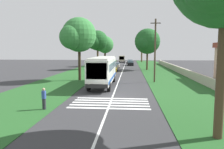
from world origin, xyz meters
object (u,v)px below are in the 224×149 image
roadside_tree_left_0 (78,36)px  trailing_car_3 (130,62)px  roadside_tree_right_2 (142,43)px  utility_pole (155,50)px  trailing_car_0 (113,68)px  roadside_tree_left_1 (97,41)px  trailing_minibus_0 (122,58)px  trailing_car_1 (116,65)px  roadside_tree_left_2 (105,45)px  trailing_car_2 (131,63)px  coach_bus (103,69)px  roadside_tree_right_0 (147,42)px  pedestrian (44,98)px

roadside_tree_left_0 → trailing_car_3: bearing=-10.5°
roadside_tree_right_2 → utility_pole: bearing=179.3°
trailing_car_0 → roadside_tree_left_1: 9.07m
trailing_minibus_0 → roadside_tree_right_2: bearing=-81.3°
roadside_tree_left_0 → trailing_car_1: bearing=-9.9°
roadside_tree_left_0 → roadside_tree_left_2: 29.82m
trailing_minibus_0 → trailing_car_2: bearing=-169.4°
trailing_car_3 → trailing_car_0: bearing=172.5°
coach_bus → roadside_tree_left_1: 25.21m
roadside_tree_right_2 → roadside_tree_left_2: bearing=152.5°
coach_bus → roadside_tree_right_2: (56.73, -7.72, 5.00)m
coach_bus → trailing_car_3: bearing=-4.2°
coach_bus → trailing_minibus_0: (55.59, -0.28, -0.60)m
trailing_car_2 → roadside_tree_left_0: size_ratio=0.45×
roadside_tree_right_0 → trailing_car_1: bearing=55.6°
roadside_tree_left_2 → trailing_car_1: bearing=-147.0°
roadside_tree_right_0 → trailing_car_3: bearing=9.7°
trailing_minibus_0 → roadside_tree_left_0: bearing=174.8°
roadside_tree_left_1 → roadside_tree_right_0: roadside_tree_right_0 is taller
coach_bus → trailing_car_0: coach_bus is taller
coach_bus → trailing_car_0: size_ratio=2.60×
trailing_car_3 → roadside_tree_right_2: bearing=-22.8°
coach_bus → trailing_car_2: (37.98, -3.59, -1.48)m
roadside_tree_left_0 → roadside_tree_right_0: (18.97, -11.69, -0.28)m
trailing_car_1 → roadside_tree_right_0: roadside_tree_right_0 is taller
trailing_car_0 → utility_pole: size_ratio=0.48×
coach_bus → trailing_car_3: size_ratio=2.60×
roadside_tree_left_2 → trailing_car_3: bearing=-31.2°
roadside_tree_left_0 → roadside_tree_left_2: roadside_tree_left_0 is taller
trailing_minibus_0 → coach_bus: bearing=179.7°
trailing_car_2 → roadside_tree_left_1: bearing=149.2°
trailing_car_3 → roadside_tree_left_2: roadside_tree_left_2 is taller
pedestrian → roadside_tree_left_2: bearing=0.9°
pedestrian → trailing_car_3: bearing=-6.4°
roadside_tree_left_1 → pedestrian: bearing=-177.8°
roadside_tree_right_0 → roadside_tree_left_1: bearing=86.1°
roadside_tree_left_1 → roadside_tree_right_2: roadside_tree_right_2 is taller
trailing_car_0 → trailing_minibus_0: bearing=-0.8°
trailing_car_2 → roadside_tree_right_2: size_ratio=0.45×
roadside_tree_left_2 → roadside_tree_right_2: roadside_tree_right_2 is taller
coach_bus → pedestrian: (-11.87, 3.14, -1.24)m
roadside_tree_right_0 → trailing_minibus_0: bearing=12.4°
roadside_tree_right_2 → trailing_car_2: bearing=167.6°
roadside_tree_right_2 → coach_bus: bearing=172.3°
trailing_minibus_0 → roadside_tree_left_2: roadside_tree_left_2 is taller
trailing_car_1 → roadside_tree_right_2: 29.84m
trailing_car_0 → roadside_tree_right_0: size_ratio=0.45×
utility_pole → trailing_minibus_0: bearing=7.4°
coach_bus → trailing_minibus_0: 55.59m
coach_bus → trailing_car_1: 28.74m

